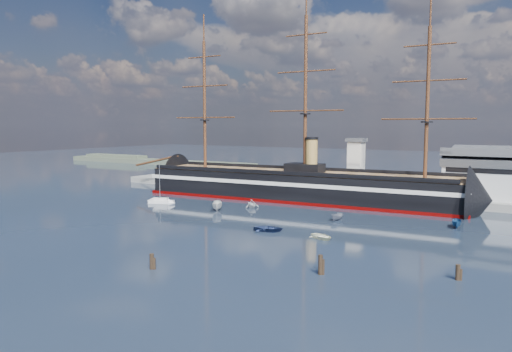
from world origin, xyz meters
The scene contains 15 objects.
ground centered at (0.00, 40.00, 0.00)m, with size 600.00×600.00×0.00m, color #1A2432.
quay centered at (10.00, 76.00, 0.00)m, with size 180.00×18.00×2.00m, color slate.
quay_tower centered at (3.00, 73.00, 9.75)m, with size 5.00×5.00×15.00m.
shoreline centered at (-139.23, 135.00, 1.45)m, with size 120.00×10.00×4.00m.
warship centered at (-10.65, 60.00, 4.04)m, with size 113.26×20.61×53.94m.
sailboat centered at (-37.26, 35.71, 0.68)m, with size 6.96×4.35×10.74m.
motorboat_a centered at (-17.88, 34.20, 0.00)m, with size 7.21×2.65×2.89m, color silver.
motorboat_b centered at (4.38, 20.35, 0.00)m, with size 3.61×1.44×1.68m, color navy.
motorboat_c centered at (11.73, 37.75, 0.00)m, with size 4.85×1.78×1.94m, color slate.
motorboat_d centered at (-13.17, 42.55, 0.00)m, with size 6.46×2.80×2.37m, color silver.
motorboat_e centered at (16.06, 19.72, 0.00)m, with size 3.04×1.22×1.42m, color #E7ECCC.
motorboat_f centered at (35.44, 42.88, 0.00)m, with size 5.45×2.00×2.18m, color navy.
piling_near_mid centered at (2.70, -10.72, 0.00)m, with size 0.64×0.64×3.00m, color black.
piling_near_right centered at (24.66, -0.45, 0.00)m, with size 0.64×0.64×3.51m, color black.
piling_far_right centered at (41.53, 6.85, 0.00)m, with size 0.64×0.64×2.84m, color black.
Camera 1 is at (52.18, -63.18, 20.90)m, focal length 35.00 mm.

